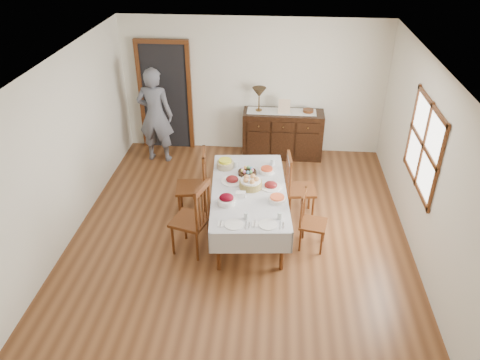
# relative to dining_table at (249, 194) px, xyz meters

# --- Properties ---
(ground) EXTENTS (6.00, 6.00, 0.00)m
(ground) POSITION_rel_dining_table_xyz_m (-0.12, -0.22, -0.64)
(ground) COLOR brown
(room_shell) EXTENTS (5.02, 6.02, 2.65)m
(room_shell) POSITION_rel_dining_table_xyz_m (-0.27, 0.20, 1.00)
(room_shell) COLOR silver
(room_shell) RESTS_ON ground
(dining_table) EXTENTS (1.27, 2.22, 0.73)m
(dining_table) POSITION_rel_dining_table_xyz_m (0.00, 0.00, 0.00)
(dining_table) COLOR silver
(dining_table) RESTS_ON ground
(chair_left_near) EXTENTS (0.58, 0.58, 1.13)m
(chair_left_near) POSITION_rel_dining_table_xyz_m (-0.73, -0.56, -0.07)
(chair_left_near) COLOR #502710
(chair_left_near) RESTS_ON ground
(chair_left_far) EXTENTS (0.53, 0.53, 1.13)m
(chair_left_far) POSITION_rel_dining_table_xyz_m (-0.86, 0.34, -0.07)
(chair_left_far) COLOR #502710
(chair_left_far) RESTS_ON ground
(chair_right_near) EXTENTS (0.43, 0.43, 0.89)m
(chair_right_near) POSITION_rel_dining_table_xyz_m (0.90, -0.32, -0.19)
(chair_right_near) COLOR #502710
(chair_right_near) RESTS_ON ground
(chair_right_far) EXTENTS (0.49, 0.49, 1.07)m
(chair_right_far) POSITION_rel_dining_table_xyz_m (0.72, 0.45, -0.10)
(chair_right_far) COLOR #502710
(chair_right_far) RESTS_ON ground
(sideboard) EXTENTS (1.52, 0.55, 0.91)m
(sideboard) POSITION_rel_dining_table_xyz_m (0.48, 2.50, -0.18)
(sideboard) COLOR black
(sideboard) RESTS_ON ground
(person) EXTENTS (0.63, 0.42, 1.95)m
(person) POSITION_rel_dining_table_xyz_m (-1.90, 2.15, 0.33)
(person) COLOR slate
(person) RESTS_ON ground
(bread_basket) EXTENTS (0.33, 0.33, 0.18)m
(bread_basket) POSITION_rel_dining_table_xyz_m (0.02, 0.05, 0.16)
(bread_basket) COLOR olive
(bread_basket) RESTS_ON dining_table
(egg_basket) EXTENTS (0.29, 0.29, 0.11)m
(egg_basket) POSITION_rel_dining_table_xyz_m (-0.06, 0.42, 0.13)
(egg_basket) COLOR black
(egg_basket) RESTS_ON dining_table
(ham_platter_a) EXTENTS (0.33, 0.33, 0.11)m
(ham_platter_a) POSITION_rel_dining_table_xyz_m (-0.27, 0.19, 0.12)
(ham_platter_a) COLOR white
(ham_platter_a) RESTS_ON dining_table
(ham_platter_b) EXTENTS (0.31, 0.31, 0.11)m
(ham_platter_b) POSITION_rel_dining_table_xyz_m (0.31, 0.08, 0.12)
(ham_platter_b) COLOR white
(ham_platter_b) RESTS_ON dining_table
(beet_bowl) EXTENTS (0.25, 0.25, 0.16)m
(beet_bowl) POSITION_rel_dining_table_xyz_m (-0.28, -0.41, 0.16)
(beet_bowl) COLOR white
(beet_bowl) RESTS_ON dining_table
(carrot_bowl) EXTENTS (0.24, 0.24, 0.08)m
(carrot_bowl) POSITION_rel_dining_table_xyz_m (0.24, 0.51, 0.13)
(carrot_bowl) COLOR white
(carrot_bowl) RESTS_ON dining_table
(pineapple_bowl) EXTENTS (0.27, 0.27, 0.14)m
(pineapple_bowl) POSITION_rel_dining_table_xyz_m (-0.42, 0.61, 0.15)
(pineapple_bowl) COLOR tan
(pineapple_bowl) RESTS_ON dining_table
(casserole_dish) EXTENTS (0.24, 0.24, 0.08)m
(casserole_dish) POSITION_rel_dining_table_xyz_m (0.41, -0.28, 0.13)
(casserole_dish) COLOR white
(casserole_dish) RESTS_ON dining_table
(butter_dish) EXTENTS (0.15, 0.10, 0.07)m
(butter_dish) POSITION_rel_dining_table_xyz_m (-0.10, -0.21, 0.12)
(butter_dish) COLOR white
(butter_dish) RESTS_ON dining_table
(setting_left) EXTENTS (0.43, 0.31, 0.10)m
(setting_left) POSITION_rel_dining_table_xyz_m (-0.09, -0.84, 0.11)
(setting_left) COLOR white
(setting_left) RESTS_ON dining_table
(setting_right) EXTENTS (0.43, 0.31, 0.10)m
(setting_right) POSITION_rel_dining_table_xyz_m (0.35, -0.81, 0.11)
(setting_right) COLOR white
(setting_right) RESTS_ON dining_table
(glass_far_a) EXTENTS (0.07, 0.07, 0.10)m
(glass_far_a) POSITION_rel_dining_table_xyz_m (-0.25, 0.63, 0.14)
(glass_far_a) COLOR silver
(glass_far_a) RESTS_ON dining_table
(glass_far_b) EXTENTS (0.07, 0.07, 0.10)m
(glass_far_b) POSITION_rel_dining_table_xyz_m (0.32, 0.76, 0.14)
(glass_far_b) COLOR silver
(glass_far_b) RESTS_ON dining_table
(runner) EXTENTS (1.30, 0.35, 0.01)m
(runner) POSITION_rel_dining_table_xyz_m (0.44, 2.53, 0.28)
(runner) COLOR white
(runner) RESTS_ON sideboard
(table_lamp) EXTENTS (0.26, 0.26, 0.46)m
(table_lamp) POSITION_rel_dining_table_xyz_m (0.01, 2.52, 0.63)
(table_lamp) COLOR brown
(table_lamp) RESTS_ON sideboard
(picture_frame) EXTENTS (0.22, 0.08, 0.28)m
(picture_frame) POSITION_rel_dining_table_xyz_m (0.49, 2.43, 0.41)
(picture_frame) COLOR beige
(picture_frame) RESTS_ON sideboard
(deco_bowl) EXTENTS (0.20, 0.20, 0.06)m
(deco_bowl) POSITION_rel_dining_table_xyz_m (0.94, 2.53, 0.30)
(deco_bowl) COLOR #502710
(deco_bowl) RESTS_ON sideboard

